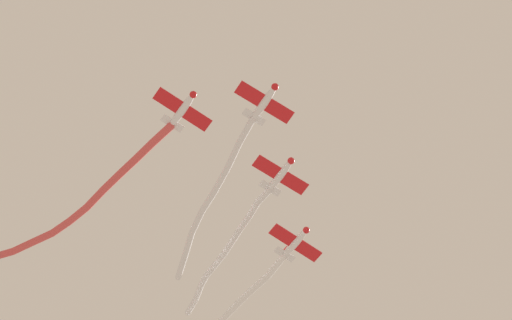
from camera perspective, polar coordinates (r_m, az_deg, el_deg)
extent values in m
ellipsoid|color=white|center=(86.70, 0.57, 4.23)|extent=(4.94, 1.79, 0.99)
sphere|color=red|center=(86.04, 1.41, 5.43)|extent=(0.97, 0.97, 0.84)
ellipsoid|color=#1E2D4C|center=(86.87, 0.79, 4.63)|extent=(1.30, 0.85, 0.53)
cube|color=red|center=(86.53, 0.63, 4.28)|extent=(2.80, 7.22, 0.13)
cube|color=white|center=(87.41, -0.15, 3.20)|extent=(1.37, 2.87, 0.11)
cube|color=red|center=(87.86, -0.12, 3.38)|extent=(1.11, 0.31, 1.37)
cylinder|color=white|center=(87.90, -0.78, 2.11)|extent=(3.29, 1.52, 0.89)
cylinder|color=white|center=(88.97, -1.67, 0.38)|extent=(3.33, 1.74, 0.93)
cylinder|color=white|center=(90.17, -2.59, -1.44)|extent=(3.73, 1.64, 1.04)
cylinder|color=white|center=(91.63, -3.56, -3.08)|extent=(3.28, 1.44, 1.07)
cylinder|color=white|center=(93.43, -4.40, -4.59)|extent=(3.64, 1.88, 1.07)
cylinder|color=white|center=(95.45, -5.02, -6.20)|extent=(3.49, 2.22, 1.08)
cylinder|color=white|center=(97.57, -5.52, -7.82)|extent=(3.68, 2.26, 1.00)
sphere|color=white|center=(87.40, -0.29, 2.97)|extent=(0.77, 0.77, 0.77)
sphere|color=white|center=(88.42, -1.26, 1.26)|extent=(0.77, 0.77, 0.77)
sphere|color=white|center=(89.55, -2.07, -0.49)|extent=(0.77, 0.77, 0.77)
sphere|color=white|center=(90.82, -3.11, -2.37)|extent=(0.77, 0.77, 0.77)
sphere|color=white|center=(92.46, -4.01, -3.77)|extent=(0.77, 0.77, 0.77)
sphere|color=white|center=(94.43, -4.78, -5.40)|extent=(0.77, 0.77, 0.77)
sphere|color=white|center=(96.48, -5.26, -6.99)|extent=(0.77, 0.77, 0.77)
sphere|color=white|center=(98.67, -5.79, -8.63)|extent=(0.77, 0.77, 0.77)
ellipsoid|color=white|center=(90.42, 1.77, -1.17)|extent=(4.94, 1.71, 0.99)
sphere|color=red|center=(89.63, 2.61, -0.06)|extent=(0.96, 0.96, 0.84)
ellipsoid|color=#1E2D4C|center=(90.54, 1.98, -0.77)|extent=(1.30, 0.84, 0.53)
cube|color=red|center=(90.25, 1.84, -1.12)|extent=(2.69, 7.22, 0.13)
cube|color=white|center=(91.24, 1.05, -2.09)|extent=(1.33, 2.86, 0.11)
cube|color=red|center=(91.67, 1.08, -1.90)|extent=(1.11, 0.30, 1.37)
cylinder|color=white|center=(91.76, 0.52, -2.73)|extent=(2.24, 0.97, 1.06)
cylinder|color=white|center=(93.07, -0.19, -3.66)|extent=(2.77, 1.52, 1.44)
cylinder|color=white|center=(94.63, -0.88, -4.70)|extent=(2.81, 1.35, 1.21)
cylinder|color=white|center=(96.24, -1.53, -5.65)|extent=(2.65, 1.46, 1.55)
cylinder|color=white|center=(97.97, -2.07, -6.50)|extent=(2.71, 1.47, 1.50)
cylinder|color=white|center=(99.64, -2.71, -7.35)|extent=(2.71, 1.23, 1.29)
cylinder|color=white|center=(101.15, -3.40, -8.19)|extent=(2.53, 1.17, 1.14)
cylinder|color=white|center=(102.60, -3.93, -8.96)|extent=(2.35, 1.44, 1.26)
cylinder|color=white|center=(104.20, -4.31, -9.79)|extent=(2.71, 1.76, 1.23)
cylinder|color=white|center=(105.93, -4.78, -10.72)|extent=(2.83, 1.47, 1.10)
sphere|color=white|center=(91.26, 0.92, -2.31)|extent=(0.79, 0.79, 0.79)
sphere|color=white|center=(92.26, 0.12, -3.15)|extent=(0.79, 0.79, 0.79)
sphere|color=white|center=(93.89, -0.50, -4.17)|extent=(0.79, 0.79, 0.79)
sphere|color=white|center=(95.38, -1.25, -5.22)|extent=(0.79, 0.79, 0.79)
sphere|color=white|center=(97.10, -1.79, -6.06)|extent=(0.79, 0.79, 0.79)
sphere|color=white|center=(98.84, -2.35, -6.92)|extent=(0.79, 0.79, 0.79)
sphere|color=white|center=(100.44, -3.06, -7.78)|extent=(0.79, 0.79, 0.79)
sphere|color=white|center=(101.87, -3.73, -8.59)|extent=(0.79, 0.79, 0.79)
sphere|color=white|center=(103.34, -4.13, -9.32)|extent=(0.79, 0.79, 0.79)
sphere|color=white|center=(105.08, -4.49, -10.25)|extent=(0.79, 0.79, 0.79)
sphere|color=white|center=(106.79, -5.08, -11.18)|extent=(0.79, 0.79, 0.79)
ellipsoid|color=white|center=(87.73, -5.50, 3.69)|extent=(4.93, 1.56, 0.99)
sphere|color=red|center=(86.94, -4.67, 4.85)|extent=(0.94, 0.94, 0.84)
ellipsoid|color=#1E2D4C|center=(87.87, -5.27, 4.08)|extent=(1.28, 0.80, 0.53)
cube|color=red|center=(87.55, -5.45, 3.74)|extent=(2.48, 7.19, 0.13)
cube|color=white|center=(88.56, -6.21, 2.71)|extent=(1.25, 2.84, 0.11)
cube|color=red|center=(89.00, -6.15, 2.88)|extent=(1.11, 0.26, 1.37)
cylinder|color=#DB4C4C|center=(89.46, -7.02, 1.87)|extent=(3.46, 1.02, 1.57)
cylinder|color=#DB4C4C|center=(91.25, -8.26, 0.68)|extent=(3.30, 0.94, 1.50)
cylinder|color=#DB4C4C|center=(93.00, -9.49, -0.50)|extent=(3.46, 1.05, 1.29)
cylinder|color=#DB4C4C|center=(94.84, -10.70, -1.67)|extent=(3.40, 0.97, 1.45)
cylinder|color=#DB4C4C|center=(96.58, -11.85, -2.84)|extent=(3.24, 0.96, 0.94)
cylinder|color=#DB4C4C|center=(98.42, -13.03, -3.94)|extent=(3.57, 1.22, 1.47)
cylinder|color=#DB4C4C|center=(100.23, -14.24, -4.84)|extent=(3.13, 1.48, 1.01)
cylinder|color=#DB4C4C|center=(102.03, -15.55, -5.57)|extent=(3.64, 1.88, 1.52)
cylinder|color=#DB4C4C|center=(103.86, -16.89, -6.17)|extent=(3.17, 1.89, 1.04)
cylinder|color=#DB4C4C|center=(105.52, -18.16, -6.63)|extent=(3.18, 2.08, 1.45)
sphere|color=#DB4C4C|center=(88.57, -6.36, 2.48)|extent=(0.93, 0.93, 0.93)
sphere|color=#DB4C4C|center=(90.37, -7.67, 1.27)|extent=(0.93, 0.93, 0.93)
sphere|color=#DB4C4C|center=(92.15, -8.85, 0.11)|extent=(0.93, 0.93, 0.93)
sphere|color=#DB4C4C|center=(93.88, -10.12, -1.10)|extent=(0.93, 0.93, 0.93)
sphere|color=#DB4C4C|center=(95.82, -11.27, -2.23)|extent=(0.93, 0.93, 0.93)
sphere|color=#DB4C4C|center=(97.37, -12.42, -3.45)|extent=(0.93, 0.93, 0.93)
sphere|color=#DB4C4C|center=(99.48, -13.63, -4.43)|extent=(0.93, 0.93, 0.93)
sphere|color=#DB4C4C|center=(101.00, -14.84, -5.26)|extent=(0.93, 0.93, 0.93)
sphere|color=#DB4C4C|center=(103.09, -16.24, -5.88)|extent=(0.93, 0.93, 0.93)
sphere|color=#DB4C4C|center=(104.64, -17.53, -6.46)|extent=(0.93, 0.93, 0.93)
ellipsoid|color=white|center=(94.66, 2.88, -6.18)|extent=(4.92, 1.51, 0.99)
sphere|color=red|center=(93.78, 3.74, -5.21)|extent=(0.93, 0.93, 0.84)
ellipsoid|color=#1E2D4C|center=(94.74, 3.10, -5.81)|extent=(1.28, 0.79, 0.53)
cube|color=red|center=(94.48, 2.95, -6.16)|extent=(2.40, 7.18, 0.13)
cube|color=white|center=(95.55, 2.13, -7.00)|extent=(1.22, 2.84, 0.11)
cube|color=red|center=(95.95, 2.16, -6.80)|extent=(1.11, 0.25, 1.37)
cylinder|color=white|center=(96.12, 1.41, -7.91)|extent=(3.38, 1.18, 1.22)
cylinder|color=white|center=(97.41, 0.07, -9.28)|extent=(3.72, 0.92, 0.88)
cylinder|color=white|center=(99.03, -1.34, -10.57)|extent=(3.62, 1.04, 0.90)
sphere|color=white|center=(95.59, 2.00, -7.21)|extent=(0.86, 0.86, 0.86)
sphere|color=white|center=(96.66, 0.83, -8.61)|extent=(0.86, 0.86, 0.86)
sphere|color=white|center=(98.19, -0.68, -9.93)|extent=(0.86, 0.86, 0.86)
sphere|color=white|center=(99.89, -1.99, -11.20)|extent=(0.86, 0.86, 0.86)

